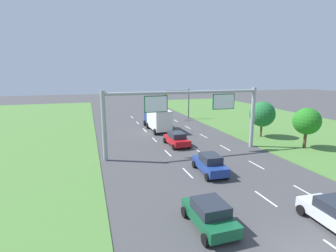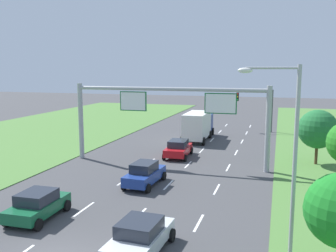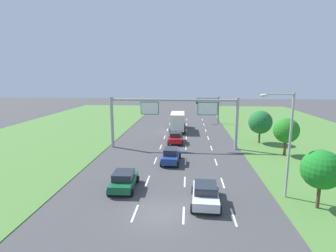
{
  "view_description": "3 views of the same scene",
  "coord_description": "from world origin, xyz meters",
  "px_view_note": "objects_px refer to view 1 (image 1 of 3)",
  "views": [
    {
      "loc": [
        -9.74,
        -8.18,
        8.71
      ],
      "look_at": [
        -1.04,
        20.25,
        2.54
      ],
      "focal_mm": 28.0,
      "sensor_mm": 36.0,
      "label": 1
    },
    {
      "loc": [
        9.18,
        -13.01,
        8.33
      ],
      "look_at": [
        -0.4,
        19.03,
        3.18
      ],
      "focal_mm": 40.0,
      "sensor_mm": 36.0,
      "label": 2
    },
    {
      "loc": [
        1.94,
        -17.08,
        9.66
      ],
      "look_at": [
        -0.73,
        17.94,
        3.01
      ],
      "focal_mm": 28.0,
      "sensor_mm": 36.0,
      "label": 3
    }
  ],
  "objects_px": {
    "traffic_light_mast": "(179,98)",
    "car_near_red": "(210,214)",
    "roadside_tree_mid": "(307,121)",
    "sign_gantry": "(186,109)",
    "roadside_tree_far": "(262,114)",
    "car_far_ahead": "(177,139)",
    "car_lead_silver": "(210,164)",
    "box_truck": "(157,118)"
  },
  "relations": [
    {
      "from": "car_near_red",
      "to": "roadside_tree_mid",
      "type": "xyz_separation_m",
      "value": [
        17.49,
        11.15,
        2.37
      ]
    },
    {
      "from": "box_truck",
      "to": "roadside_tree_mid",
      "type": "distance_m",
      "value": 20.06
    },
    {
      "from": "car_lead_silver",
      "to": "traffic_light_mast",
      "type": "xyz_separation_m",
      "value": [
        6.25,
        25.99,
        3.03
      ]
    },
    {
      "from": "car_near_red",
      "to": "roadside_tree_mid",
      "type": "relative_size",
      "value": 0.85
    },
    {
      "from": "car_near_red",
      "to": "car_far_ahead",
      "type": "bearing_deg",
      "value": 76.15
    },
    {
      "from": "traffic_light_mast",
      "to": "car_near_red",
      "type": "bearing_deg",
      "value": -106.46
    },
    {
      "from": "car_lead_silver",
      "to": "box_truck",
      "type": "relative_size",
      "value": 0.54
    },
    {
      "from": "car_lead_silver",
      "to": "roadside_tree_mid",
      "type": "height_order",
      "value": "roadside_tree_mid"
    },
    {
      "from": "car_far_ahead",
      "to": "roadside_tree_mid",
      "type": "xyz_separation_m",
      "value": [
        13.82,
        -5.39,
        2.35
      ]
    },
    {
      "from": "car_far_ahead",
      "to": "sign_gantry",
      "type": "height_order",
      "value": "sign_gantry"
    },
    {
      "from": "car_lead_silver",
      "to": "box_truck",
      "type": "height_order",
      "value": "box_truck"
    },
    {
      "from": "car_lead_silver",
      "to": "roadside_tree_mid",
      "type": "bearing_deg",
      "value": 17.76
    },
    {
      "from": "car_lead_silver",
      "to": "box_truck",
      "type": "distance_m",
      "value": 18.21
    },
    {
      "from": "car_lead_silver",
      "to": "car_far_ahead",
      "type": "relative_size",
      "value": 0.99
    },
    {
      "from": "sign_gantry",
      "to": "traffic_light_mast",
      "type": "height_order",
      "value": "sign_gantry"
    },
    {
      "from": "car_far_ahead",
      "to": "sign_gantry",
      "type": "bearing_deg",
      "value": -92.06
    },
    {
      "from": "car_far_ahead",
      "to": "sign_gantry",
      "type": "relative_size",
      "value": 0.25
    },
    {
      "from": "car_near_red",
      "to": "traffic_light_mast",
      "type": "distance_m",
      "value": 34.98
    },
    {
      "from": "car_far_ahead",
      "to": "traffic_light_mast",
      "type": "xyz_separation_m",
      "value": [
        6.2,
        16.88,
        3.05
      ]
    },
    {
      "from": "car_near_red",
      "to": "box_truck",
      "type": "bearing_deg",
      "value": 80.53
    },
    {
      "from": "car_near_red",
      "to": "car_lead_silver",
      "type": "relative_size",
      "value": 0.93
    },
    {
      "from": "car_near_red",
      "to": "traffic_light_mast",
      "type": "bearing_deg",
      "value": 72.22
    },
    {
      "from": "box_truck",
      "to": "car_lead_silver",
      "type": "bearing_deg",
      "value": -91.11
    },
    {
      "from": "car_far_ahead",
      "to": "traffic_light_mast",
      "type": "relative_size",
      "value": 0.77
    },
    {
      "from": "car_lead_silver",
      "to": "roadside_tree_far",
      "type": "bearing_deg",
      "value": 40.98
    },
    {
      "from": "box_truck",
      "to": "roadside_tree_far",
      "type": "xyz_separation_m",
      "value": [
        12.31,
        -8.45,
        1.38
      ]
    },
    {
      "from": "sign_gantry",
      "to": "roadside_tree_far",
      "type": "height_order",
      "value": "sign_gantry"
    },
    {
      "from": "car_near_red",
      "to": "car_lead_silver",
      "type": "bearing_deg",
      "value": 62.64
    },
    {
      "from": "roadside_tree_mid",
      "to": "roadside_tree_far",
      "type": "bearing_deg",
      "value": 104.15
    },
    {
      "from": "roadside_tree_far",
      "to": "car_lead_silver",
      "type": "bearing_deg",
      "value": -141.75
    },
    {
      "from": "car_far_ahead",
      "to": "roadside_tree_far",
      "type": "xyz_separation_m",
      "value": [
        12.3,
        0.62,
        2.33
      ]
    },
    {
      "from": "car_lead_silver",
      "to": "traffic_light_mast",
      "type": "height_order",
      "value": "traffic_light_mast"
    },
    {
      "from": "car_far_ahead",
      "to": "car_near_red",
      "type": "bearing_deg",
      "value": -104.97
    },
    {
      "from": "traffic_light_mast",
      "to": "roadside_tree_mid",
      "type": "relative_size",
      "value": 1.19
    },
    {
      "from": "car_lead_silver",
      "to": "sign_gantry",
      "type": "bearing_deg",
      "value": 92.08
    },
    {
      "from": "traffic_light_mast",
      "to": "roadside_tree_mid",
      "type": "height_order",
      "value": "traffic_light_mast"
    },
    {
      "from": "car_lead_silver",
      "to": "traffic_light_mast",
      "type": "relative_size",
      "value": 0.77
    },
    {
      "from": "traffic_light_mast",
      "to": "roadside_tree_far",
      "type": "xyz_separation_m",
      "value": [
        6.1,
        -16.26,
        -0.72
      ]
    },
    {
      "from": "roadside_tree_mid",
      "to": "roadside_tree_far",
      "type": "relative_size",
      "value": 0.97
    },
    {
      "from": "sign_gantry",
      "to": "roadside_tree_mid",
      "type": "bearing_deg",
      "value": -9.74
    },
    {
      "from": "car_far_ahead",
      "to": "traffic_light_mast",
      "type": "height_order",
      "value": "traffic_light_mast"
    },
    {
      "from": "car_near_red",
      "to": "car_far_ahead",
      "type": "relative_size",
      "value": 0.92
    }
  ]
}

